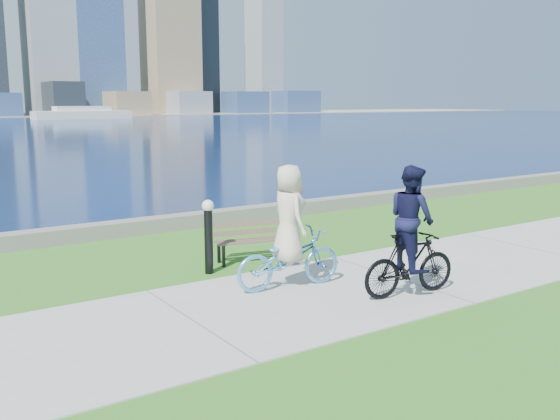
# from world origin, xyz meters

# --- Properties ---
(ground) EXTENTS (320.00, 320.00, 0.00)m
(ground) POSITION_xyz_m (0.00, 0.00, 0.00)
(ground) COLOR #29651A
(ground) RESTS_ON ground
(concrete_path) EXTENTS (80.00, 3.50, 0.02)m
(concrete_path) POSITION_xyz_m (0.00, 0.00, 0.01)
(concrete_path) COLOR #9E9E99
(concrete_path) RESTS_ON ground
(seawall) EXTENTS (90.00, 0.50, 0.35)m
(seawall) POSITION_xyz_m (0.00, 6.20, 0.17)
(seawall) COLOR slate
(seawall) RESTS_ON ground
(ferry_far) EXTENTS (15.87, 4.53, 2.15)m
(ferry_far) POSITION_xyz_m (24.23, 98.96, 0.90)
(ferry_far) COLOR silver
(ferry_far) RESTS_ON ground
(park_bench) EXTENTS (1.56, 0.83, 0.77)m
(park_bench) POSITION_xyz_m (-1.47, 2.52, 0.47)
(park_bench) COLOR black
(park_bench) RESTS_ON ground
(bollard_lamp) EXTENTS (0.22, 0.22, 1.38)m
(bollard_lamp) POSITION_xyz_m (-2.60, 2.17, 0.79)
(bollard_lamp) COLOR black
(bollard_lamp) RESTS_ON ground
(cyclist_woman) EXTENTS (0.91, 1.98, 2.09)m
(cyclist_woman) POSITION_xyz_m (-1.93, 0.58, 0.80)
(cyclist_woman) COLOR #5BA2DE
(cyclist_woman) RESTS_ON ground
(cyclist_man) EXTENTS (0.75, 1.78, 2.13)m
(cyclist_man) POSITION_xyz_m (-0.55, -0.87, 0.92)
(cyclist_man) COLOR black
(cyclist_man) RESTS_ON ground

